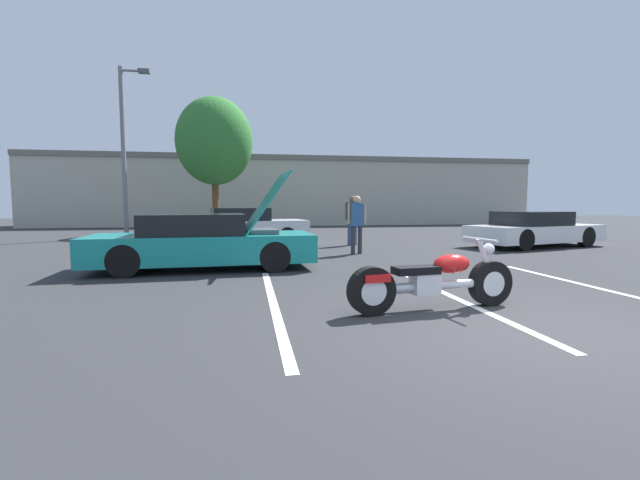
# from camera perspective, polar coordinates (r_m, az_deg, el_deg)

# --- Properties ---
(ground_plane) EXTENTS (80.00, 80.00, 0.00)m
(ground_plane) POSITION_cam_1_polar(r_m,az_deg,el_deg) (5.34, 25.66, -10.92)
(ground_plane) COLOR #2D2D30
(parking_stripe_foreground) EXTENTS (0.12, 5.22, 0.01)m
(parking_stripe_foreground) POSITION_cam_1_polar(r_m,az_deg,el_deg) (6.17, -6.27, -8.30)
(parking_stripe_foreground) COLOR white
(parking_stripe_foreground) RESTS_ON ground
(parking_stripe_middle) EXTENTS (0.12, 5.22, 0.01)m
(parking_stripe_middle) POSITION_cam_1_polar(r_m,az_deg,el_deg) (6.88, 17.00, -7.11)
(parking_stripe_middle) COLOR white
(parking_stripe_middle) RESTS_ON ground
(parking_stripe_back) EXTENTS (0.12, 5.22, 0.01)m
(parking_stripe_back) POSITION_cam_1_polar(r_m,az_deg,el_deg) (8.44, 33.71, -5.53)
(parking_stripe_back) COLOR white
(parking_stripe_back) RESTS_ON ground
(far_building) EXTENTS (32.00, 4.20, 4.40)m
(far_building) POSITION_cam_1_polar(r_m,az_deg,el_deg) (28.80, -3.76, 6.75)
(far_building) COLOR #B2AD9E
(far_building) RESTS_ON ground
(light_pole) EXTENTS (1.21, 0.28, 6.89)m
(light_pole) POSITION_cam_1_polar(r_m,az_deg,el_deg) (19.51, -24.51, 11.57)
(light_pole) COLOR slate
(light_pole) RESTS_ON ground
(tree_background) EXTENTS (3.63, 3.63, 6.47)m
(tree_background) POSITION_cam_1_polar(r_m,az_deg,el_deg) (21.61, -13.91, 12.64)
(tree_background) COLOR brown
(tree_background) RESTS_ON ground
(motorcycle) EXTENTS (2.41, 0.70, 0.95)m
(motorcycle) POSITION_cam_1_polar(r_m,az_deg,el_deg) (5.87, 14.88, -5.34)
(motorcycle) COLOR black
(motorcycle) RESTS_ON ground
(show_car_hood_open) EXTENTS (4.73, 2.04, 2.09)m
(show_car_hood_open) POSITION_cam_1_polar(r_m,az_deg,el_deg) (9.51, -15.21, -0.26)
(show_car_hood_open) COLOR teal
(show_car_hood_open) RESTS_ON ground
(parked_car_right_row) EXTENTS (4.81, 2.86, 1.15)m
(parked_car_right_row) POSITION_cam_1_polar(r_m,az_deg,el_deg) (15.57, 26.61, 1.23)
(parked_car_right_row) COLOR white
(parked_car_right_row) RESTS_ON ground
(parked_car_left_row) EXTENTS (4.43, 2.34, 1.25)m
(parked_car_left_row) POSITION_cam_1_polar(r_m,az_deg,el_deg) (15.13, -10.08, 1.74)
(parked_car_left_row) COLOR silver
(parked_car_left_row) RESTS_ON ground
(spectator_near_motorcycle) EXTENTS (0.52, 0.22, 1.66)m
(spectator_near_motorcycle) POSITION_cam_1_polar(r_m,az_deg,el_deg) (14.43, 4.33, 3.20)
(spectator_near_motorcycle) COLOR #38476B
(spectator_near_motorcycle) RESTS_ON ground
(spectator_by_show_car) EXTENTS (0.52, 0.21, 1.62)m
(spectator_by_show_car) POSITION_cam_1_polar(r_m,az_deg,el_deg) (11.92, 4.91, 2.71)
(spectator_by_show_car) COLOR #333338
(spectator_by_show_car) RESTS_ON ground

